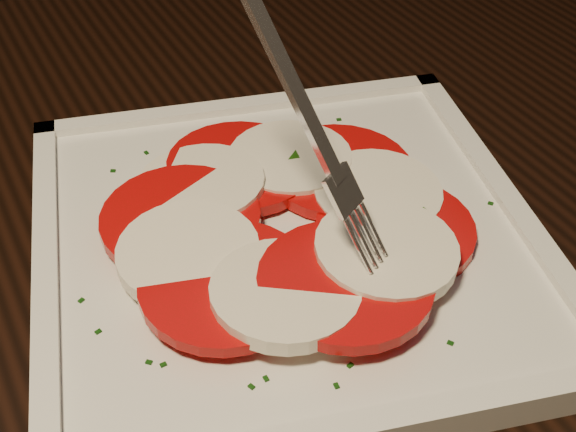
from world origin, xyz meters
name	(u,v)px	position (x,y,z in m)	size (l,w,h in m)	color
table	(208,316)	(-0.26, -0.20, 0.65)	(1.25, 0.88, 0.75)	black
plate	(288,243)	(-0.23, -0.26, 0.76)	(0.32, 0.32, 0.01)	white
caprese_salad	(288,221)	(-0.23, -0.26, 0.78)	(0.27, 0.26, 0.03)	#C50408
fork	(281,100)	(-0.24, -0.27, 0.87)	(0.04, 0.11, 0.17)	white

